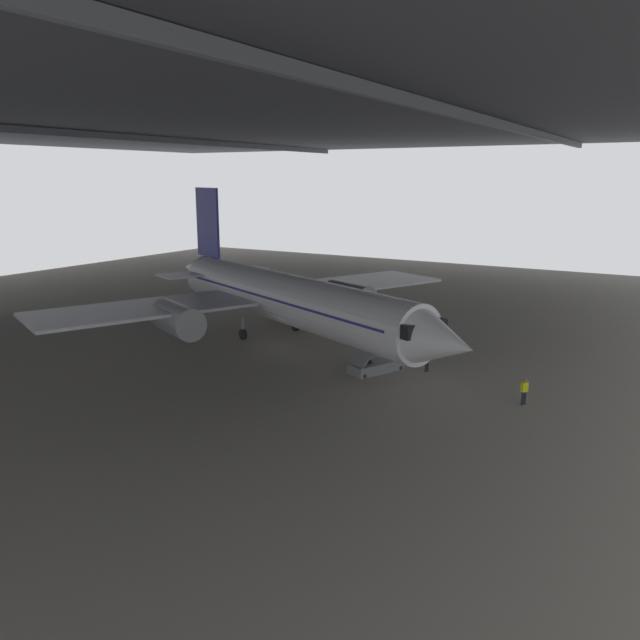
{
  "coord_description": "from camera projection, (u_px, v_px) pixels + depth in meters",
  "views": [
    {
      "loc": [
        -40.37,
        -26.3,
        13.09
      ],
      "look_at": [
        -0.6,
        -2.82,
        2.66
      ],
      "focal_mm": 35.47,
      "sensor_mm": 36.0,
      "label": 1
    }
  ],
  "objects": [
    {
      "name": "crew_worker_near_nose",
      "position": [
        524.0,
        390.0,
        37.07
      ],
      "size": [
        0.44,
        0.4,
        1.61
      ],
      "color": "#232838",
      "rests_on": "ground_plane"
    },
    {
      "name": "boarding_stairs",
      "position": [
        377.0,
        361.0,
        43.52
      ],
      "size": [
        4.54,
        3.03,
        4.8
      ],
      "color": "slate",
      "rests_on": "ground_plane"
    },
    {
      "name": "airplane_main",
      "position": [
        284.0,
        298.0,
        51.11
      ],
      "size": [
        37.27,
        37.24,
        12.16
      ],
      "color": "white",
      "rests_on": "ground_plane"
    },
    {
      "name": "hangar_structure",
      "position": [
        152.0,
        111.0,
        52.54
      ],
      "size": [
        121.0,
        99.0,
        19.13
      ],
      "color": "#4C4F54",
      "rests_on": "ground_plane"
    },
    {
      "name": "ground_plane",
      "position": [
        293.0,
        347.0,
        49.83
      ],
      "size": [
        110.0,
        110.0,
        0.0
      ],
      "primitive_type": "plane",
      "color": "gray"
    },
    {
      "name": "crew_worker_by_stairs",
      "position": [
        427.0,
        358.0,
        43.4
      ],
      "size": [
        0.5,
        0.36,
        1.76
      ],
      "color": "#232838",
      "rests_on": "ground_plane"
    },
    {
      "name": "baggage_tug",
      "position": [
        295.0,
        313.0,
        59.98
      ],
      "size": [
        1.8,
        2.45,
        0.9
      ],
      "color": "yellow",
      "rests_on": "ground_plane"
    }
  ]
}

